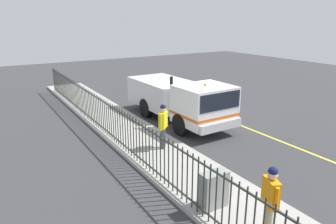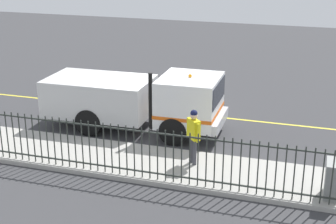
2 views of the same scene
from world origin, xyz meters
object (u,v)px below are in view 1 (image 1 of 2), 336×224
object	(u,v)px
worker_standing	(163,122)
pedestrian_distant	(271,195)
work_truck	(182,98)
traffic_cone	(186,98)
utility_cabinet	(214,190)

from	to	relation	value
worker_standing	pedestrian_distant	size ratio (longest dim) A/B	1.00
work_truck	traffic_cone	world-z (taller)	work_truck
work_truck	utility_cabinet	size ratio (longest dim) A/B	6.62
worker_standing	traffic_cone	xyz separation A→B (m)	(-4.62, -5.19, -0.84)
pedestrian_distant	work_truck	bearing A→B (deg)	-176.73
worker_standing	utility_cabinet	distance (m)	4.09
utility_cabinet	worker_standing	bearing A→B (deg)	-101.85
worker_standing	traffic_cone	bearing A→B (deg)	6.09
worker_standing	traffic_cone	world-z (taller)	worker_standing
worker_standing	utility_cabinet	world-z (taller)	worker_standing
pedestrian_distant	utility_cabinet	world-z (taller)	pedestrian_distant
worker_standing	pedestrian_distant	xyz separation A→B (m)	(0.52, 5.48, -0.00)
utility_cabinet	work_truck	bearing A→B (deg)	-117.21
pedestrian_distant	traffic_cone	bearing A→B (deg)	178.25
work_truck	pedestrian_distant	size ratio (longest dim) A/B	3.80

